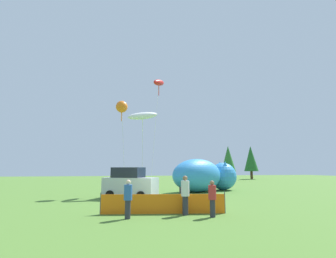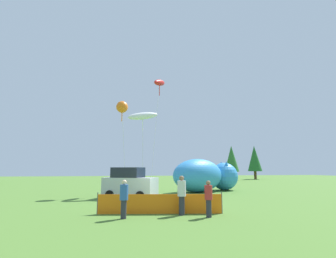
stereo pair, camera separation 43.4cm
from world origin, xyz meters
name	(u,v)px [view 2 (the right image)]	position (x,y,z in m)	size (l,w,h in m)	color
ground_plane	(157,203)	(0.00, 0.00, 0.00)	(120.00, 120.00, 0.00)	#4C752D
parked_car	(130,183)	(-1.73, 2.76, 1.11)	(4.27, 3.39, 2.29)	#B7BCC1
folding_chair	(182,193)	(1.84, 0.68, 0.52)	(0.67, 0.67, 0.92)	black
inflatable_cat	(205,177)	(5.61, 7.07, 1.43)	(7.88, 5.81, 3.09)	#338CD8
safety_fence	(160,204)	(-0.45, -4.22, 0.47)	(6.16, 0.97, 1.04)	orange
spectator_in_green_shirt	(209,197)	(1.63, -5.54, 0.91)	(0.36, 0.36, 1.66)	#2D2D38
spectator_in_yellow_shirt	(182,193)	(0.53, -4.78, 1.02)	(0.41, 0.41, 1.87)	#2D2D38
spectator_in_white_shirt	(124,197)	(-2.25, -5.20, 0.93)	(0.37, 0.37, 1.71)	#2D2D38
kite_white_ghost	(143,116)	(-0.68, 4.50, 6.63)	(2.84, 2.60, 7.20)	silver
kite_orange_flower	(122,107)	(-2.45, 5.40, 7.55)	(1.03, 1.03, 8.08)	silver
kite_red_lizard	(159,83)	(1.09, 6.97, 10.48)	(2.05, 4.06, 11.22)	silver
horizon_tree_east	(255,159)	(24.34, 32.15, 4.15)	(2.83, 2.83, 6.75)	brown
horizon_tree_west	(232,159)	(18.47, 30.10, 4.00)	(2.73, 2.73, 6.51)	brown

